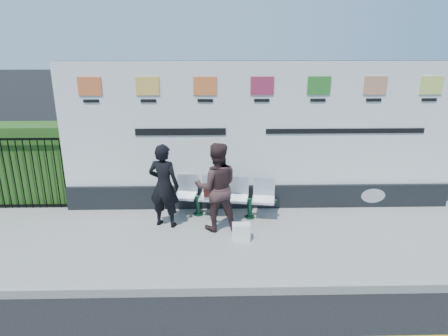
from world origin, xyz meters
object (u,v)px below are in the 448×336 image
object	(u,v)px
billboard	(260,147)
woman_right	(217,187)
bench	(224,206)
woman_left	(164,186)

from	to	relation	value
billboard	woman_right	distance (m)	1.43
bench	woman_right	xyz separation A→B (m)	(-0.14, -0.52, 0.62)
woman_left	woman_right	xyz separation A→B (m)	(0.98, -0.15, 0.03)
billboard	woman_left	bearing A→B (deg)	-155.11
bench	woman_right	size ratio (longest dim) A/B	1.19
bench	woman_left	size ratio (longest dim) A/B	1.23
bench	billboard	bearing A→B (deg)	42.84
billboard	woman_right	bearing A→B (deg)	-131.31
billboard	woman_left	size ratio (longest dim) A/B	4.94
woman_right	bench	bearing A→B (deg)	-111.15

